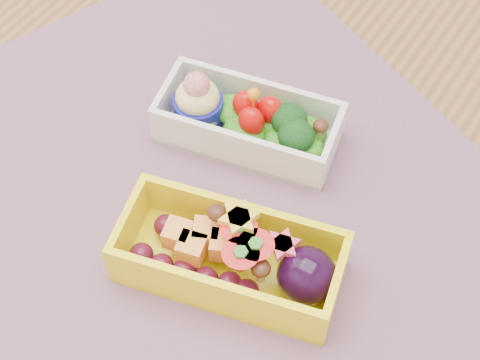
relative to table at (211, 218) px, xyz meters
The scene contains 4 objects.
table is the anchor object (origin of this frame).
placemat 0.12m from the table, 38.47° to the right, with size 0.54×0.41×0.00m, color gray.
bento_white 0.13m from the table, 58.60° to the left, with size 0.16×0.10×0.06m.
bento_yellow 0.17m from the table, 45.15° to the right, with size 0.18×0.11×0.05m.
Camera 1 is at (0.24, -0.31, 1.27)m, focal length 58.31 mm.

